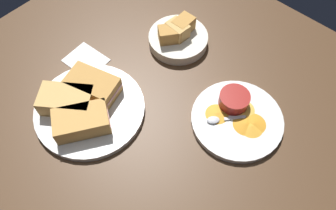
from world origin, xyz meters
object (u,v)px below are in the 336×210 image
object	(u,v)px
sandwich_half_extra	(82,121)
ramekin_light_gravy	(234,99)
ramekin_dark_sauce	(77,125)
spoon_by_dark_ramekin	(86,110)
sandwich_half_near	(93,85)
bread_basket_rear	(178,37)
spoon_by_gravy_ramekin	(218,120)
plate_sandwich_main	(90,109)
sandwich_half_far	(67,100)
plate_chips_companion	(237,120)

from	to	relation	value
sandwich_half_extra	ramekin_light_gravy	size ratio (longest dim) A/B	1.94
ramekin_dark_sauce	spoon_by_dark_ramekin	xyz separation A→B (cm)	(-2.52, 4.71, -1.69)
sandwich_half_near	bread_basket_rear	xyz separation A→B (cm)	(4.15, 28.39, -1.51)
sandwich_half_near	spoon_by_gravy_ramekin	world-z (taller)	sandwich_half_near
plate_sandwich_main	ramekin_light_gravy	bearing A→B (deg)	44.51
sandwich_half_far	plate_chips_companion	distance (cm)	42.99
plate_sandwich_main	spoon_by_dark_ramekin	distance (cm)	1.55
sandwich_half_far	sandwich_half_near	bearing A→B (deg)	79.37
sandwich_half_near	plate_chips_companion	xyz separation A→B (cm)	(32.74, 18.50, -3.20)
plate_chips_companion	spoon_by_gravy_ramekin	bearing A→B (deg)	-130.61
ramekin_dark_sauce	ramekin_light_gravy	world-z (taller)	ramekin_dark_sauce
sandwich_half_far	bread_basket_rear	bearing A→B (deg)	81.21
sandwich_half_far	sandwich_half_extra	size ratio (longest dim) A/B	1.00
sandwich_half_extra	sandwich_half_far	bearing A→B (deg)	169.37
bread_basket_rear	sandwich_half_far	bearing A→B (deg)	-98.79
ramekin_dark_sauce	bread_basket_rear	bearing A→B (deg)	92.36
sandwich_half_extra	ramekin_dark_sauce	size ratio (longest dim) A/B	2.29
spoon_by_dark_ramekin	spoon_by_gravy_ramekin	size ratio (longest dim) A/B	1.11
sandwich_half_far	ramekin_dark_sauce	distance (cm)	7.63
sandwich_half_near	plate_chips_companion	bearing A→B (deg)	29.48
spoon_by_dark_ramekin	plate_chips_companion	size ratio (longest dim) A/B	0.41
sandwich_half_near	sandwich_half_far	size ratio (longest dim) A/B	0.98
ramekin_light_gravy	spoon_by_gravy_ramekin	size ratio (longest dim) A/B	0.92
ramekin_dark_sauce	ramekin_light_gravy	bearing A→B (deg)	53.26
sandwich_half_near	spoon_by_gravy_ramekin	size ratio (longest dim) A/B	1.74
sandwich_half_near	sandwich_half_far	bearing A→B (deg)	-100.63
plate_sandwich_main	ramekin_light_gravy	xyz separation A→B (cm)	(26.25, 25.81, 2.58)
sandwich_half_far	spoon_by_gravy_ramekin	distance (cm)	38.15
plate_sandwich_main	ramekin_dark_sauce	distance (cm)	6.95
sandwich_half_near	ramekin_light_gravy	distance (cm)	36.26
plate_sandwich_main	sandwich_half_far	distance (cm)	6.23
plate_sandwich_main	sandwich_half_near	world-z (taller)	sandwich_half_near
sandwich_half_far	ramekin_light_gravy	bearing A→B (deg)	43.23
plate_sandwich_main	plate_chips_companion	size ratio (longest dim) A/B	1.22
sandwich_half_far	spoon_by_dark_ramekin	bearing A→B (deg)	23.55
sandwich_half_far	spoon_by_gravy_ramekin	bearing A→B (deg)	35.68
ramekin_dark_sauce	sandwich_half_near	bearing A→B (deg)	119.49
sandwich_half_near	spoon_by_dark_ramekin	bearing A→B (deg)	-59.33
spoon_by_dark_ramekin	spoon_by_gravy_ramekin	bearing A→B (deg)	37.51
sandwich_half_extra	spoon_by_dark_ramekin	xyz separation A→B (cm)	(-2.82, 3.41, -2.04)
spoon_by_gravy_ramekin	bread_basket_rear	distance (cm)	28.82
plate_sandwich_main	spoon_by_dark_ramekin	size ratio (longest dim) A/B	3.00
sandwich_half_near	spoon_by_dark_ramekin	distance (cm)	6.63
sandwich_half_extra	plate_chips_companion	xyz separation A→B (cm)	(26.70, 27.34, -3.20)
spoon_by_dark_ramekin	bread_basket_rear	size ratio (longest dim) A/B	0.55
spoon_by_gravy_ramekin	ramekin_light_gravy	bearing A→B (deg)	92.36
ramekin_dark_sauce	bread_basket_rear	world-z (taller)	bread_basket_rear
spoon_by_dark_ramekin	bread_basket_rear	xyz separation A→B (cm)	(0.93, 33.81, 0.53)
sandwich_half_near	spoon_by_gravy_ramekin	xyz separation A→B (cm)	(29.54, 14.78, -2.04)
ramekin_dark_sauce	sandwich_half_extra	bearing A→B (deg)	76.85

